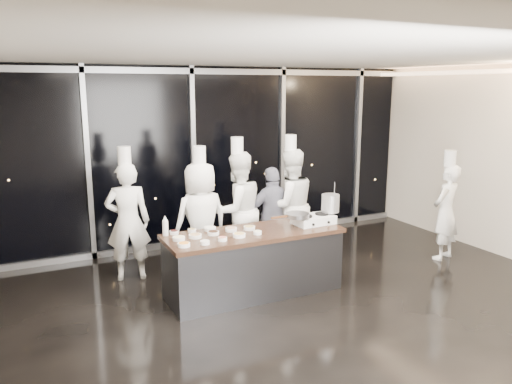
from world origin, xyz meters
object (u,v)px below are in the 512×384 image
at_px(guest, 273,216).
at_px(stock_pot, 330,203).
at_px(stove, 314,219).
at_px(chef_right, 290,205).
at_px(chef_side, 446,211).
at_px(demo_counter, 254,262).
at_px(chef_left, 201,220).
at_px(chef_center, 238,210).
at_px(frying_pan, 297,215).
at_px(chef_far_left, 128,220).

bearing_deg(guest, stock_pot, 115.80).
relative_size(stove, stock_pot, 2.30).
height_order(chef_right, chef_side, chef_right).
bearing_deg(demo_counter, chef_side, -1.21).
distance_m(stock_pot, chef_left, 1.94).
relative_size(stove, guest, 0.37).
relative_size(chef_left, chef_right, 0.96).
bearing_deg(chef_center, chef_side, 151.71).
bearing_deg(chef_side, frying_pan, -19.06).
height_order(chef_far_left, chef_center, chef_center).
bearing_deg(chef_far_left, chef_right, -174.63).
relative_size(chef_far_left, guest, 1.26).
bearing_deg(chef_center, demo_counter, 69.10).
bearing_deg(stock_pot, chef_left, 151.27).
bearing_deg(chef_left, stock_pot, 143.72).
xyz_separation_m(stove, chef_side, (2.55, -0.05, -0.14)).
height_order(stove, chef_center, chef_center).
bearing_deg(chef_right, stove, 83.66).
bearing_deg(guest, demo_counter, 53.11).
relative_size(chef_center, chef_side, 1.14).
relative_size(frying_pan, stock_pot, 2.30).
bearing_deg(chef_side, demo_counter, -19.88).
height_order(chef_far_left, chef_right, chef_right).
bearing_deg(chef_center, frying_pan, 101.08).
relative_size(frying_pan, chef_left, 0.30).
height_order(stock_pot, chef_far_left, chef_far_left).
distance_m(chef_left, chef_right, 1.57).
bearing_deg(frying_pan, chef_left, 135.05).
xyz_separation_m(demo_counter, chef_right, (1.13, 1.00, 0.49)).
bearing_deg(frying_pan, chef_right, 62.45).
relative_size(stock_pot, chef_center, 0.12).
relative_size(frying_pan, chef_right, 0.28).
relative_size(chef_center, chef_right, 1.00).
distance_m(chef_far_left, chef_right, 2.59).
relative_size(stove, chef_center, 0.29).
bearing_deg(chef_center, stock_pot, 124.15).
distance_m(frying_pan, guest, 1.10).
height_order(frying_pan, chef_right, chef_right).
distance_m(frying_pan, chef_side, 2.86).
relative_size(chef_far_left, chef_side, 1.09).
xyz_separation_m(chef_far_left, chef_side, (4.93, -1.38, -0.08)).
distance_m(stove, chef_left, 1.68).
bearing_deg(stove, chef_right, 76.84).
relative_size(stove, frying_pan, 1.00).
xyz_separation_m(stock_pot, chef_left, (-1.68, 0.92, -0.27)).
bearing_deg(chef_far_left, stock_pot, 166.15).
distance_m(guest, chef_right, 0.35).
height_order(demo_counter, stove, stove).
xyz_separation_m(chef_far_left, chef_center, (1.67, -0.22, 0.03)).
bearing_deg(demo_counter, chef_center, 77.73).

